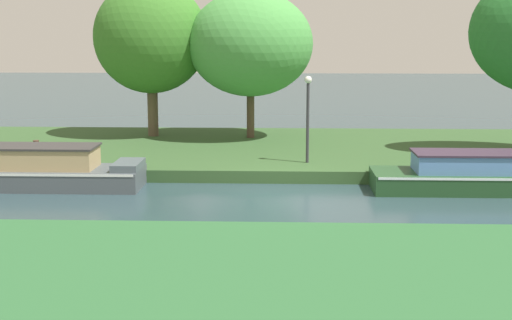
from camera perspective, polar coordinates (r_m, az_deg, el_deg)
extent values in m
plane|color=#2A4046|center=(20.51, 2.28, -3.09)|extent=(120.00, 120.00, 0.00)
cube|color=#315129|center=(27.33, 2.27, 0.72)|extent=(72.00, 10.00, 0.40)
cube|color=#2A5E32|center=(11.86, 2.32, -12.27)|extent=(72.00, 10.00, 0.40)
cube|color=#224824|center=(22.32, 16.63, -1.64)|extent=(5.80, 1.82, 0.59)
cube|color=white|center=(22.27, 16.66, -1.00)|extent=(5.69, 1.85, 0.07)
cube|color=#5784C1|center=(22.27, 17.20, -0.22)|extent=(3.72, 1.38, 0.54)
cube|color=#372939|center=(22.22, 17.24, 0.54)|extent=(3.82, 1.46, 0.06)
cube|color=#485055|center=(22.78, -16.28, -1.36)|extent=(5.81, 1.79, 0.61)
cube|color=silver|center=(22.73, -16.32, -0.71)|extent=(5.70, 1.82, 0.07)
cube|color=tan|center=(22.76, -17.08, 0.18)|extent=(3.63, 1.36, 0.63)
cube|color=#32302F|center=(22.71, -17.13, 1.03)|extent=(3.73, 1.43, 0.06)
cube|color=#4B575D|center=(22.03, -10.12, -0.40)|extent=(0.79, 1.50, 0.22)
cylinder|color=brown|center=(30.02, -8.21, 4.57)|extent=(0.43, 0.43, 2.80)
ellipsoid|color=#3B7828|center=(29.84, -8.36, 9.64)|extent=(4.65, 4.12, 4.56)
cylinder|color=brown|center=(29.23, -0.44, 4.37)|extent=(0.31, 0.31, 2.65)
ellipsoid|color=#4B9946|center=(28.95, -0.46, 9.23)|extent=(5.00, 4.65, 4.20)
cylinder|color=#333338|center=(23.70, 4.13, 2.92)|extent=(0.10, 0.10, 2.63)
sphere|color=white|center=(23.56, 4.17, 6.38)|extent=(0.24, 0.24, 0.24)
cylinder|color=#4B3427|center=(24.44, -17.03, 0.57)|extent=(0.19, 0.19, 0.81)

